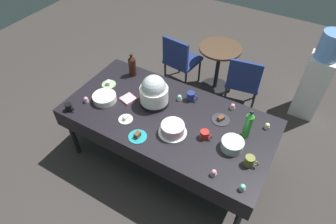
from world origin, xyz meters
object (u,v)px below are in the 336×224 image
object	(u,v)px
cupcake_lemon	(214,173)
cupcake_vanilla	(86,100)
coffee_mug_red	(205,135)
cupcake_rose	(180,98)
slow_cooker	(154,92)
dessert_plate_teal	(138,136)
coffee_mug_black	(69,107)
coffee_mug_navy	(191,96)
soda_bottle_cola	(132,65)
coffee_mug_olive	(250,161)
cupcake_mint	(233,107)
maroon_chair_left	(180,59)
cupcake_cocoa	(267,126)
frosted_layer_cake	(173,129)
water_cooler	(316,78)
round_cafe_table	(219,61)
ceramic_snack_bowl	(105,98)
dessert_plate_white	(126,119)
glass_salad_bowl	(232,145)
soda_bottle_lime_soda	(248,125)
cupcake_berry	(242,188)
maroon_chair_right	(244,79)
dessert_plate_cobalt	(159,84)
dessert_plate_sage	(109,84)
potluck_table	(168,119)
dessert_plate_charcoal	(221,119)

from	to	relation	value
cupcake_lemon	cupcake_vanilla	bearing A→B (deg)	174.34
coffee_mug_red	cupcake_rose	bearing A→B (deg)	142.89
slow_cooker	dessert_plate_teal	size ratio (longest dim) A/B	1.95
coffee_mug_black	coffee_mug_navy	size ratio (longest dim) A/B	0.85
soda_bottle_cola	coffee_mug_black	size ratio (longest dim) A/B	2.60
cupcake_vanilla	coffee_mug_olive	world-z (taller)	coffee_mug_olive
cupcake_mint	maroon_chair_left	size ratio (longest dim) A/B	0.08
cupcake_cocoa	coffee_mug_navy	xyz separation A→B (m)	(-0.85, -0.00, 0.02)
cupcake_mint	frosted_layer_cake	bearing A→B (deg)	-121.93
water_cooler	round_cafe_table	bearing A→B (deg)	-173.82
ceramic_snack_bowl	dessert_plate_white	bearing A→B (deg)	-18.05
coffee_mug_olive	water_cooler	distance (m)	1.88
glass_salad_bowl	dessert_plate_white	bearing A→B (deg)	-169.33
soda_bottle_lime_soda	ceramic_snack_bowl	bearing A→B (deg)	-168.90
cupcake_rose	dessert_plate_white	bearing A→B (deg)	-121.66
water_cooler	dessert_plate_teal	bearing A→B (deg)	-122.80
glass_salad_bowl	cupcake_berry	xyz separation A→B (m)	(0.23, -0.37, -0.02)
soda_bottle_lime_soda	coffee_mug_red	xyz separation A→B (m)	(-0.33, -0.23, -0.11)
water_cooler	glass_salad_bowl	bearing A→B (deg)	-106.13
glass_salad_bowl	maroon_chair_right	xyz separation A→B (m)	(-0.32, 1.38, -0.31)
dessert_plate_white	cupcake_lemon	size ratio (longest dim) A/B	2.19
soda_bottle_lime_soda	coffee_mug_olive	xyz separation A→B (m)	(0.14, -0.31, -0.10)
cupcake_cocoa	dessert_plate_cobalt	bearing A→B (deg)	177.90
water_cooler	cupcake_rose	bearing A→B (deg)	-131.52
ceramic_snack_bowl	dessert_plate_white	distance (m)	0.39
cupcake_cocoa	coffee_mug_red	bearing A→B (deg)	-139.07
slow_cooker	cupcake_cocoa	world-z (taller)	slow_cooker
cupcake_berry	water_cooler	distance (m)	2.14
soda_bottle_cola	soda_bottle_lime_soda	world-z (taller)	soda_bottle_lime_soda
coffee_mug_black	maroon_chair_left	size ratio (longest dim) A/B	0.13
cupcake_vanilla	cupcake_rose	size ratio (longest dim) A/B	1.00
dessert_plate_cobalt	coffee_mug_red	world-z (taller)	coffee_mug_red
dessert_plate_teal	soda_bottle_cola	xyz separation A→B (m)	(-0.61, 0.79, 0.12)
cupcake_mint	cupcake_vanilla	bearing A→B (deg)	-153.71
dessert_plate_sage	cupcake_cocoa	bearing A→B (deg)	8.05
dessert_plate_teal	round_cafe_table	bearing A→B (deg)	88.32
frosted_layer_cake	ceramic_snack_bowl	xyz separation A→B (m)	(-0.87, 0.03, -0.02)
potluck_table	dessert_plate_charcoal	distance (m)	0.55
soda_bottle_cola	maroon_chair_left	size ratio (longest dim) A/B	0.34
dessert_plate_charcoal	cupcake_rose	distance (m)	0.52
cupcake_berry	glass_salad_bowl	bearing A→B (deg)	122.29
frosted_layer_cake	cupcake_mint	bearing A→B (deg)	58.07
dessert_plate_white	maroon_chair_left	world-z (taller)	maroon_chair_left
coffee_mug_red	maroon_chair_right	xyz separation A→B (m)	(-0.04, 1.39, -0.30)
dessert_plate_sage	cupcake_rose	xyz separation A→B (m)	(0.84, 0.18, 0.02)
dessert_plate_charcoal	coffee_mug_red	xyz separation A→B (m)	(-0.05, -0.30, 0.03)
glass_salad_bowl	soda_bottle_lime_soda	xyz separation A→B (m)	(0.06, 0.21, 0.11)
glass_salad_bowl	coffee_mug_olive	bearing A→B (deg)	-26.47
maroon_chair_left	dessert_plate_white	bearing A→B (deg)	-82.33
coffee_mug_black	maroon_chair_left	bearing A→B (deg)	77.77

